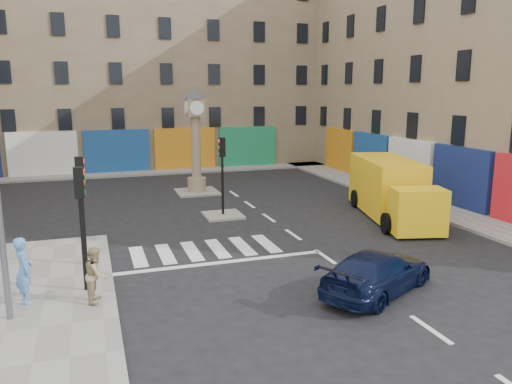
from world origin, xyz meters
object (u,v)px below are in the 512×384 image
traffic_light_left_near (81,209)px  clock_pillar (196,133)px  navy_sedan (377,272)px  pedestrian_tan (96,274)px  pedestrian_blue (24,270)px  traffic_light_left_far (81,193)px  yellow_van (391,189)px  traffic_light_island (222,163)px

traffic_light_left_near → clock_pillar: (6.30, 13.80, 0.93)m
navy_sedan → pedestrian_tan: 8.19m
navy_sedan → pedestrian_blue: (-9.90, 2.25, 0.45)m
clock_pillar → pedestrian_blue: (-7.90, -14.21, -2.45)m
traffic_light_left_far → yellow_van: 14.28m
clock_pillar → yellow_van: clock_pillar is taller
navy_sedan → clock_pillar: bearing=-21.7°
yellow_van → pedestrian_blue: bearing=-145.7°
clock_pillar → pedestrian_tan: size_ratio=3.86×
navy_sedan → yellow_van: 9.69m
traffic_light_left_far → navy_sedan: size_ratio=0.84×
traffic_light_left_near → pedestrian_tan: traffic_light_left_near is taller
traffic_light_left_near → traffic_light_left_far: 2.40m
traffic_light_left_far → pedestrian_blue: size_ratio=1.96×
traffic_light_island → clock_pillar: size_ratio=0.61×
pedestrian_blue → pedestrian_tan: 1.98m
navy_sedan → pedestrian_blue: pedestrian_blue is taller
traffic_light_island → pedestrian_blue: 11.49m
traffic_light_left_far → pedestrian_tan: size_ratio=2.34×
traffic_light_island → yellow_van: 8.17m
traffic_light_left_far → clock_pillar: bearing=61.1°
navy_sedan → pedestrian_tan: bearing=49.4°
navy_sedan → pedestrian_blue: size_ratio=2.34×
traffic_light_left_near → traffic_light_island: size_ratio=1.00×
traffic_light_left_far → clock_pillar: clock_pillar is taller
clock_pillar → yellow_van: bearing=-48.4°
traffic_light_left_near → pedestrian_tan: (0.30, -0.97, -1.68)m
traffic_light_left_near → traffic_light_left_far: (0.00, 2.40, 0.00)m
traffic_light_island → clock_pillar: bearing=90.0°
pedestrian_blue → pedestrian_tan: bearing=-120.8°
traffic_light_left_near → pedestrian_blue: traffic_light_left_near is taller
pedestrian_tan → traffic_light_island: bearing=-23.3°
traffic_light_island → clock_pillar: (0.00, 6.00, 0.96)m
traffic_light_left_far → pedestrian_blue: bearing=-119.6°
pedestrian_tan → traffic_light_left_near: bearing=28.3°
traffic_light_left_near → pedestrian_blue: bearing=-165.5°
pedestrian_tan → clock_pillar: bearing=-11.1°
traffic_light_left_near → yellow_van: 14.93m
yellow_van → traffic_light_island: bearing=175.6°
traffic_light_island → yellow_van: traffic_light_island is taller
yellow_van → pedestrian_blue: yellow_van is taller
traffic_light_left_near → clock_pillar: size_ratio=0.61×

